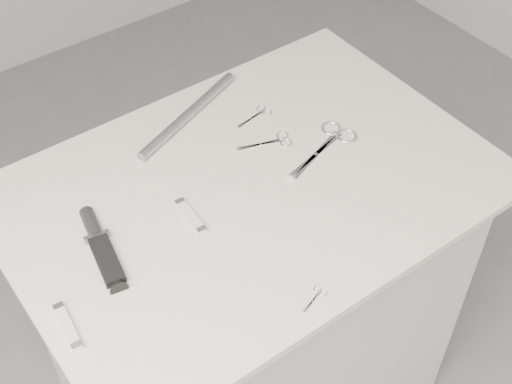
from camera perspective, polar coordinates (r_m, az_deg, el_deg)
plinth at (r=1.83m, az=-0.39°, el=-9.76°), size 0.90×0.60×0.90m
display_board at (r=1.48m, az=-0.48°, el=0.31°), size 1.00×0.70×0.02m
large_shears at (r=1.57m, az=6.01°, el=4.15°), size 0.20×0.11×0.01m
embroidery_scissors_a at (r=1.56m, az=1.46°, el=4.07°), size 0.12×0.07×0.00m
embroidery_scissors_b at (r=1.63m, az=0.14°, el=6.22°), size 0.10×0.04×0.00m
tiny_scissors at (r=1.29m, az=4.82°, el=-8.35°), size 0.06×0.04×0.00m
sheathed_knife at (r=1.39m, az=-12.40°, el=-4.04°), size 0.06×0.20×0.02m
pocket_knife_a at (r=1.29m, az=-14.84°, el=-10.33°), size 0.03×0.10×0.01m
pocket_knife_b at (r=1.41m, az=-5.27°, el=-1.92°), size 0.03×0.10×0.01m
metal_rail at (r=1.63m, az=-5.43°, el=6.21°), size 0.32×0.14×0.02m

